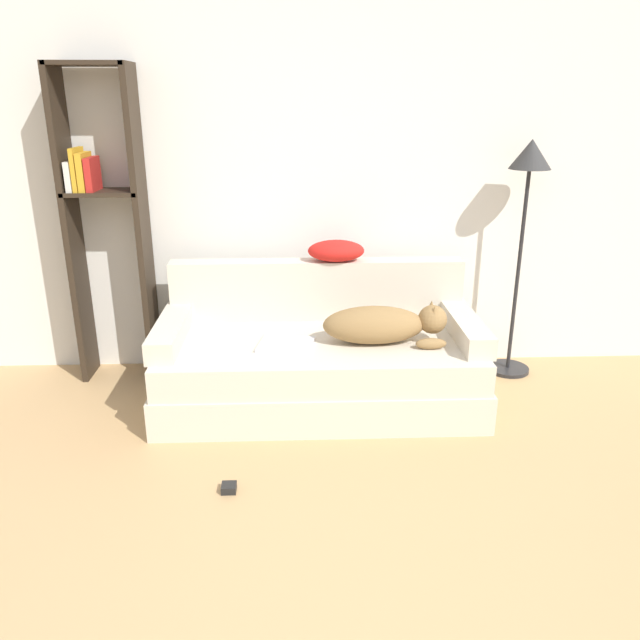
{
  "coord_description": "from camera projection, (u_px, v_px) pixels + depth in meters",
  "views": [
    {
      "loc": [
        -0.16,
        -1.19,
        1.69
      ],
      "look_at": [
        -0.03,
        2.01,
        0.54
      ],
      "focal_mm": 35.0,
      "sensor_mm": 36.0,
      "label": 1
    }
  ],
  "objects": [
    {
      "name": "dog",
      "position": [
        383.0,
        324.0,
        3.46
      ],
      "size": [
        0.69,
        0.26,
        0.23
      ],
      "color": "olive",
      "rests_on": "couch"
    },
    {
      "name": "throw_pillow",
      "position": [
        336.0,
        251.0,
        3.74
      ],
      "size": [
        0.34,
        0.22,
        0.13
      ],
      "color": "red",
      "rests_on": "couch_backrest"
    },
    {
      "name": "floor_lamp",
      "position": [
        527.0,
        194.0,
        3.71
      ],
      "size": [
        0.27,
        0.27,
        1.46
      ],
      "color": "#232326",
      "rests_on": "ground_plane"
    },
    {
      "name": "couch_arm_right",
      "position": [
        466.0,
        328.0,
        3.55
      ],
      "size": [
        0.15,
        0.7,
        0.12
      ],
      "color": "beige",
      "rests_on": "couch"
    },
    {
      "name": "laptop",
      "position": [
        286.0,
        344.0,
        3.44
      ],
      "size": [
        0.33,
        0.3,
        0.02
      ],
      "rotation": [
        0.0,
        0.0,
        -0.19
      ],
      "color": "silver",
      "rests_on": "couch"
    },
    {
      "name": "bookshelf",
      "position": [
        104.0,
        212.0,
        3.7
      ],
      "size": [
        0.45,
        0.26,
        1.88
      ],
      "color": "#2D2319",
      "rests_on": "ground_plane"
    },
    {
      "name": "couch_arm_left",
      "position": [
        170.0,
        332.0,
        3.49
      ],
      "size": [
        0.15,
        0.7,
        0.12
      ],
      "color": "beige",
      "rests_on": "couch"
    },
    {
      "name": "couch",
      "position": [
        319.0,
        371.0,
        3.61
      ],
      "size": [
        1.82,
        0.89,
        0.39
      ],
      "color": "beige",
      "rests_on": "ground_plane"
    },
    {
      "name": "wall_back",
      "position": [
        320.0,
        156.0,
        3.82
      ],
      "size": [
        7.18,
        0.06,
        2.7
      ],
      "color": "silver",
      "rests_on": "ground_plane"
    },
    {
      "name": "power_adapter",
      "position": [
        229.0,
        488.0,
        2.83
      ],
      "size": [
        0.07,
        0.07,
        0.04
      ],
      "color": "black",
      "rests_on": "ground_plane"
    },
    {
      "name": "couch_backrest",
      "position": [
        317.0,
        289.0,
        3.84
      ],
      "size": [
        1.78,
        0.15,
        0.37
      ],
      "color": "beige",
      "rests_on": "couch"
    }
  ]
}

